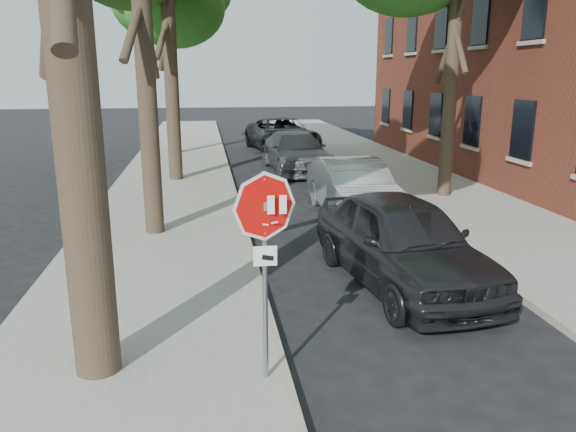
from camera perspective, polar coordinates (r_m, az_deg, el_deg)
The scene contains 10 objects.
ground at distance 7.47m, azimuth 3.34°, elevation -16.35°, with size 120.00×120.00×0.00m, color black.
sidewalk_left at distance 18.69m, azimuth -11.83°, elevation 2.44°, with size 4.00×55.00×0.12m, color gray.
sidewalk_right at distance 20.06m, azimuth 13.21°, elevation 3.16°, with size 4.00×55.00×0.12m, color gray.
curb_left at distance 18.68m, azimuth -5.54°, elevation 2.68°, with size 0.12×55.00×0.13m, color #9E9384.
curb_right at distance 19.40m, azimuth 7.56°, elevation 3.06°, with size 0.12×55.00×0.13m, color #9E9384.
stop_sign at distance 6.56m, azimuth -2.37°, elevation -2.15°, with size 0.76×0.34×2.61m.
car_a at distance 10.44m, azimuth 11.51°, elevation -2.50°, with size 1.98×4.91×1.67m, color black.
car_b at distance 15.32m, azimuth 6.66°, elevation 2.79°, with size 1.64×4.70×1.55m, color #A4A7AC.
car_c at distance 22.52m, azimuth 0.81°, elevation 6.53°, with size 2.14×5.26×1.53m, color #55545A.
car_d at distance 28.35m, azimuth -0.60°, elevation 8.27°, with size 2.75×5.96×1.66m, color black.
Camera 1 is at (-1.36, -6.28, 3.80)m, focal length 35.00 mm.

